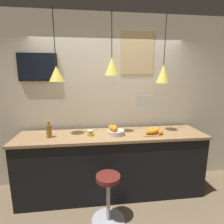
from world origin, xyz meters
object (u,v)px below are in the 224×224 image
Objects in this scene: spread_jar at (90,133)px; mounted_tv at (38,67)px; fruit_bowl at (115,131)px; juice_bottle at (49,131)px; bar_stool at (108,195)px.

mounted_tv is (-0.80, 0.43, 0.98)m from spread_jar.
spread_jar is at bearing 179.40° from fruit_bowl.
mounted_tv reaches higher than juice_bottle.
mounted_tv is (-1.01, 0.97, 1.65)m from bar_stool.
fruit_bowl is at bearing -20.14° from mounted_tv.
fruit_bowl reaches higher than spread_jar.
bar_stool is at bearing -68.49° from spread_jar.
spread_jar is 1.33m from mounted_tv.
mounted_tv is (-0.20, 0.43, 0.92)m from juice_bottle.
fruit_bowl is at bearing 73.16° from bar_stool.
fruit_bowl is 1.07× the size of juice_bottle.
spread_jar is at bearing -28.18° from mounted_tv.
spread_jar is at bearing 0.00° from juice_bottle.
juice_bottle is at bearing 146.07° from bar_stool.
mounted_tv is at bearing 151.82° from spread_jar.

